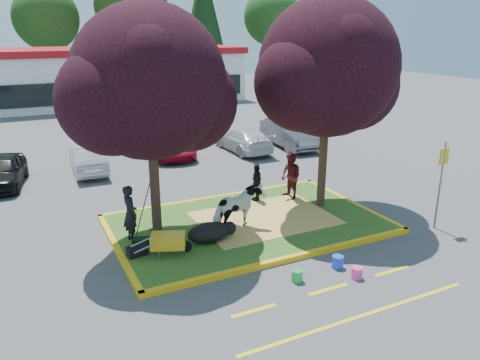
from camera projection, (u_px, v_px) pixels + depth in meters
name	position (u px, v px, depth m)	size (l,w,h in m)	color
ground	(248.00, 226.00, 14.72)	(90.00, 90.00, 0.00)	#424244
median_island	(248.00, 224.00, 14.70)	(8.00, 5.00, 0.15)	#2D5019
curb_near	(292.00, 258.00, 12.50)	(8.30, 0.16, 0.15)	gold
curb_far	(215.00, 198.00, 16.90)	(8.30, 0.16, 0.15)	gold
curb_left	(117.00, 249.00, 12.99)	(0.16, 5.30, 0.15)	gold
curb_right	(351.00, 203.00, 16.41)	(0.16, 5.30, 0.15)	gold
straw_bedding	(265.00, 218.00, 14.93)	(4.20, 3.00, 0.01)	#E5B75E
tree_purple_left	(150.00, 90.00, 12.53)	(5.06, 4.20, 6.51)	black
tree_purple_right	(329.00, 74.00, 14.68)	(5.30, 4.40, 6.82)	black
fire_lane_stripe_a	(254.00, 311.00, 10.30)	(1.10, 0.12, 0.01)	yellow
fire_lane_stripe_b	(328.00, 289.00, 11.14)	(1.10, 0.12, 0.01)	yellow
fire_lane_stripe_c	(392.00, 271.00, 11.98)	(1.10, 0.12, 0.01)	yellow
fire_lane_long	(361.00, 316.00, 10.11)	(6.00, 0.10, 0.01)	yellow
retail_building	(116.00, 74.00, 38.73)	(20.40, 8.40, 4.40)	silver
treeline	(82.00, 8.00, 44.92)	(46.58, 7.80, 14.63)	black
cow	(238.00, 209.00, 13.80)	(0.75, 1.65, 1.40)	silver
calf	(209.00, 232.00, 13.22)	(1.28, 0.73, 0.56)	black
handler	(130.00, 214.00, 13.10)	(0.61, 0.40, 1.66)	black
visitor_a	(291.00, 176.00, 16.43)	(0.79, 0.62, 1.64)	#4B151B
visitor_b	(257.00, 183.00, 16.27)	(0.77, 0.32, 1.32)	black
wheelbarrow	(168.00, 241.00, 12.36)	(1.60, 0.85, 0.61)	black
gear_bag_dark	(137.00, 251.00, 12.44)	(0.52, 0.28, 0.27)	black
gear_bag_green	(142.00, 242.00, 13.01)	(0.43, 0.27, 0.23)	black
sign_post	(441.00, 175.00, 14.05)	(0.39, 0.06, 2.75)	slate
bucket_green	(297.00, 276.00, 11.46)	(0.28, 0.28, 0.30)	green
bucket_pink	(357.00, 273.00, 11.60)	(0.27, 0.27, 0.29)	#FC389D
bucket_blue	(338.00, 262.00, 12.12)	(0.31, 0.31, 0.33)	blue
car_black	(3.00, 171.00, 18.27)	(1.47, 3.64, 1.24)	black
car_silver	(88.00, 158.00, 20.07)	(1.29, 3.71, 1.22)	#ACAEB4
car_red	(171.00, 143.00, 22.74)	(2.04, 4.44, 1.23)	#A90E26
car_white	(243.00, 140.00, 23.46)	(1.66, 4.09, 1.19)	silver
car_grey	(290.00, 133.00, 24.35)	(1.55, 4.45, 1.47)	#4F5256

